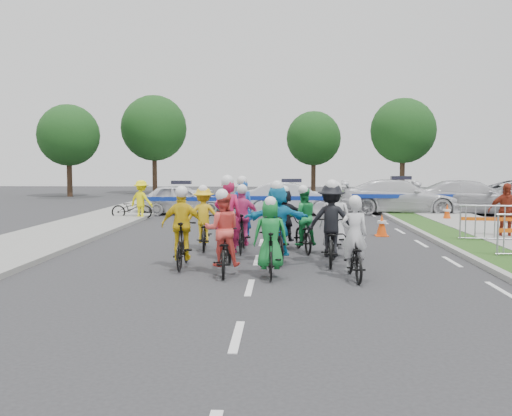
{
  "coord_description": "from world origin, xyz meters",
  "views": [
    {
      "loc": [
        0.6,
        -10.46,
        2.33
      ],
      "look_at": [
        -0.11,
        4.96,
        1.1
      ],
      "focal_mm": 40.0,
      "sensor_mm": 36.0,
      "label": 1
    }
  ],
  "objects_px": {
    "rider_5": "(277,228)",
    "rider_8": "(303,227)",
    "cone_0": "(382,225)",
    "parked_bike": "(132,208)",
    "police_car_2": "(401,197)",
    "marshal_hiviz": "(141,200)",
    "rider_9": "(243,226)",
    "tree_1": "(403,131)",
    "rider_10": "(204,224)",
    "rider_11": "(284,221)",
    "tree_4": "(314,139)",
    "tree_3": "(154,128)",
    "rider_6": "(228,232)",
    "rider_0": "(354,251)",
    "civilian_sedan": "(473,197)",
    "rider_1": "(270,245)",
    "rider_4": "(331,232)",
    "police_car_1": "(291,198)",
    "rider_7": "(335,227)",
    "rider_12": "(242,222)",
    "rider_2": "(223,242)",
    "spectator_2": "(506,212)",
    "barrier_2": "(495,224)",
    "cone_1": "(447,213)",
    "police_car_0": "(182,199)",
    "tree_0": "(68,135)"
  },
  "relations": [
    {
      "from": "rider_5",
      "to": "rider_8",
      "type": "height_order",
      "value": "rider_5"
    },
    {
      "from": "cone_0",
      "to": "parked_bike",
      "type": "relative_size",
      "value": 0.42
    },
    {
      "from": "police_car_2",
      "to": "marshal_hiviz",
      "type": "bearing_deg",
      "value": 112.33
    },
    {
      "from": "rider_9",
      "to": "tree_1",
      "type": "relative_size",
      "value": 0.26
    },
    {
      "from": "rider_10",
      "to": "rider_11",
      "type": "distance_m",
      "value": 2.21
    },
    {
      "from": "rider_5",
      "to": "tree_4",
      "type": "bearing_deg",
      "value": -103.27
    },
    {
      "from": "rider_10",
      "to": "tree_3",
      "type": "distance_m",
      "value": 28.61
    },
    {
      "from": "rider_5",
      "to": "rider_6",
      "type": "distance_m",
      "value": 1.25
    },
    {
      "from": "rider_0",
      "to": "civilian_sedan",
      "type": "xyz_separation_m",
      "value": [
        7.11,
        14.59,
        0.2
      ]
    },
    {
      "from": "parked_bike",
      "to": "rider_1",
      "type": "bearing_deg",
      "value": -156.15
    },
    {
      "from": "tree_1",
      "to": "rider_10",
      "type": "bearing_deg",
      "value": -112.57
    },
    {
      "from": "rider_4",
      "to": "police_car_1",
      "type": "relative_size",
      "value": 0.45
    },
    {
      "from": "rider_0",
      "to": "rider_6",
      "type": "distance_m",
      "value": 3.5
    },
    {
      "from": "rider_7",
      "to": "police_car_1",
      "type": "bearing_deg",
      "value": -80.79
    },
    {
      "from": "rider_5",
      "to": "rider_12",
      "type": "distance_m",
      "value": 3.15
    },
    {
      "from": "rider_5",
      "to": "tree_3",
      "type": "relative_size",
      "value": 0.26
    },
    {
      "from": "rider_6",
      "to": "marshal_hiviz",
      "type": "xyz_separation_m",
      "value": [
        -4.47,
        9.47,
        0.13
      ]
    },
    {
      "from": "rider_5",
      "to": "rider_10",
      "type": "height_order",
      "value": "rider_5"
    },
    {
      "from": "rider_0",
      "to": "rider_1",
      "type": "relative_size",
      "value": 1.02
    },
    {
      "from": "rider_6",
      "to": "tree_3",
      "type": "height_order",
      "value": "tree_3"
    },
    {
      "from": "rider_12",
      "to": "tree_3",
      "type": "bearing_deg",
      "value": -78.11
    },
    {
      "from": "rider_5",
      "to": "police_car_1",
      "type": "relative_size",
      "value": 0.44
    },
    {
      "from": "rider_8",
      "to": "tree_1",
      "type": "height_order",
      "value": "tree_1"
    },
    {
      "from": "rider_5",
      "to": "civilian_sedan",
      "type": "height_order",
      "value": "rider_5"
    },
    {
      "from": "rider_4",
      "to": "tree_1",
      "type": "distance_m",
      "value": 28.63
    },
    {
      "from": "rider_2",
      "to": "spectator_2",
      "type": "relative_size",
      "value": 1.05
    },
    {
      "from": "marshal_hiviz",
      "to": "barrier_2",
      "type": "distance_m",
      "value": 13.52
    },
    {
      "from": "barrier_2",
      "to": "rider_0",
      "type": "bearing_deg",
      "value": -132.06
    },
    {
      "from": "cone_1",
      "to": "rider_4",
      "type": "bearing_deg",
      "value": -118.98
    },
    {
      "from": "rider_1",
      "to": "rider_0",
      "type": "bearing_deg",
      "value": 173.97
    },
    {
      "from": "rider_10",
      "to": "spectator_2",
      "type": "height_order",
      "value": "rider_10"
    },
    {
      "from": "barrier_2",
      "to": "tree_4",
      "type": "distance_m",
      "value": 28.39
    },
    {
      "from": "tree_3",
      "to": "barrier_2",
      "type": "bearing_deg",
      "value": -58.79
    },
    {
      "from": "rider_4",
      "to": "rider_7",
      "type": "height_order",
      "value": "rider_4"
    },
    {
      "from": "rider_12",
      "to": "police_car_2",
      "type": "distance_m",
      "value": 11.92
    },
    {
      "from": "rider_6",
      "to": "cone_0",
      "type": "bearing_deg",
      "value": -141.6
    },
    {
      "from": "police_car_1",
      "to": "tree_1",
      "type": "distance_m",
      "value": 17.35
    },
    {
      "from": "police_car_2",
      "to": "civilian_sedan",
      "type": "relative_size",
      "value": 1.02
    },
    {
      "from": "marshal_hiviz",
      "to": "rider_5",
      "type": "bearing_deg",
      "value": 143.86
    },
    {
      "from": "rider_10",
      "to": "rider_11",
      "type": "relative_size",
      "value": 1.03
    },
    {
      "from": "rider_1",
      "to": "rider_2",
      "type": "distance_m",
      "value": 1.04
    },
    {
      "from": "rider_4",
      "to": "police_car_0",
      "type": "bearing_deg",
      "value": -59.89
    },
    {
      "from": "rider_7",
      "to": "tree_1",
      "type": "xyz_separation_m",
      "value": [
        7.08,
        26.21,
        3.81
      ]
    },
    {
      "from": "rider_0",
      "to": "tree_4",
      "type": "relative_size",
      "value": 0.27
    },
    {
      "from": "tree_0",
      "to": "tree_1",
      "type": "xyz_separation_m",
      "value": [
        23.0,
        2.0,
        0.35
      ]
    },
    {
      "from": "rider_7",
      "to": "spectator_2",
      "type": "xyz_separation_m",
      "value": [
        5.39,
        3.1,
        0.14
      ]
    },
    {
      "from": "tree_0",
      "to": "rider_0",
      "type": "bearing_deg",
      "value": -59.36
    },
    {
      "from": "rider_6",
      "to": "rider_9",
      "type": "height_order",
      "value": "rider_6"
    },
    {
      "from": "police_car_1",
      "to": "cone_1",
      "type": "bearing_deg",
      "value": -113.01
    },
    {
      "from": "rider_0",
      "to": "tree_4",
      "type": "height_order",
      "value": "tree_4"
    }
  ]
}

